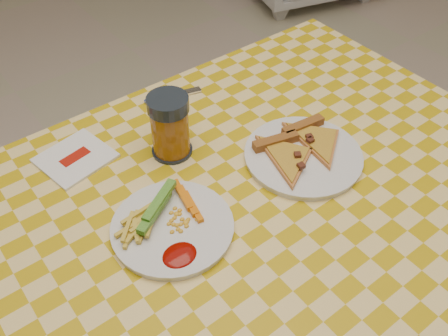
{
  "coord_description": "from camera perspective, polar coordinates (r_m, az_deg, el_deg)",
  "views": [
    {
      "loc": [
        -0.42,
        -0.5,
        1.49
      ],
      "look_at": [
        0.02,
        0.08,
        0.78
      ],
      "focal_mm": 40.0,
      "sensor_mm": 36.0,
      "label": 1
    }
  ],
  "objects": [
    {
      "name": "plate_right",
      "position": [
        1.07,
        9.02,
        1.29
      ],
      "size": [
        0.27,
        0.27,
        0.01
      ],
      "primitive_type": "cylinder",
      "rotation": [
        0.0,
        0.0,
        0.09
      ],
      "color": "silver",
      "rests_on": "table"
    },
    {
      "name": "pizza_slices",
      "position": [
        1.07,
        8.7,
        2.39
      ],
      "size": [
        0.25,
        0.22,
        0.02
      ],
      "color": "#C97F3D",
      "rests_on": "plate_right"
    },
    {
      "name": "drink_glass",
      "position": [
        1.04,
        -6.2,
        4.74
      ],
      "size": [
        0.09,
        0.09,
        0.14
      ],
      "color": "black",
      "rests_on": "table"
    },
    {
      "name": "fork",
      "position": [
        1.24,
        -5.76,
        8.28
      ],
      "size": [
        0.14,
        0.05,
        0.01
      ],
      "rotation": [
        0.0,
        0.0,
        -0.26
      ],
      "color": "navy",
      "rests_on": "table"
    },
    {
      "name": "fries_veggies",
      "position": [
        0.92,
        -6.96,
        -5.81
      ],
      "size": [
        0.19,
        0.18,
        0.04
      ],
      "color": "gold",
      "rests_on": "plate_left"
    },
    {
      "name": "plate_left",
      "position": [
        0.93,
        -5.9,
        -6.84
      ],
      "size": [
        0.29,
        0.29,
        0.01
      ],
      "primitive_type": "cylinder",
      "rotation": [
        0.0,
        0.0,
        -0.39
      ],
      "color": "silver",
      "rests_on": "table"
    },
    {
      "name": "table",
      "position": [
        1.03,
        1.54,
        -6.62
      ],
      "size": [
        1.28,
        0.88,
        0.76
      ],
      "color": "silver",
      "rests_on": "ground"
    },
    {
      "name": "napkin",
      "position": [
        1.1,
        -16.63,
        1.12
      ],
      "size": [
        0.16,
        0.15,
        0.01
      ],
      "rotation": [
        0.0,
        0.0,
        0.18
      ],
      "color": "white",
      "rests_on": "table"
    }
  ]
}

